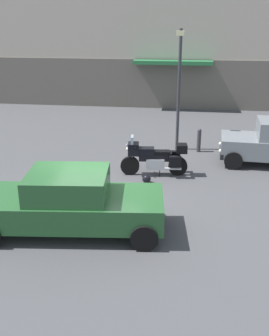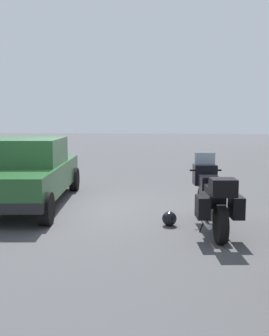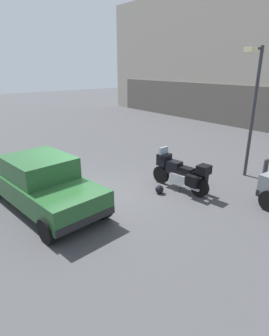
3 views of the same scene
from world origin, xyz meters
name	(u,v)px [view 3 (image 3 of 3)]	position (x,y,z in m)	size (l,w,h in m)	color
ground_plane	(90,197)	(0.00, 0.00, 0.00)	(80.00, 80.00, 0.00)	#424244
motorcycle	(181,173)	(1.41, 2.73, 0.62)	(2.26, 0.86, 1.36)	black
helmet	(159,189)	(1.20, 1.96, 0.14)	(0.28, 0.28, 0.28)	black
car_sedan_far	(41,182)	(-0.31, -1.41, 0.78)	(4.70, 2.35, 1.56)	#235128
streetlamp_curbside	(253,101)	(2.02, 5.58, 2.84)	(0.28, 0.94, 4.66)	#2D2D33
bollard_curbside	(265,170)	(2.89, 5.52, 0.50)	(0.16, 0.16, 0.95)	#333338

